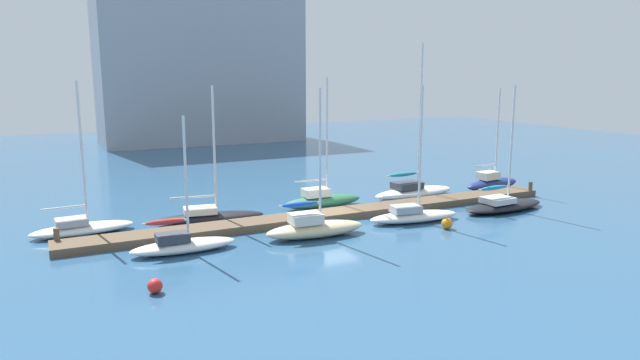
{
  "coord_description": "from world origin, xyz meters",
  "views": [
    {
      "loc": [
        -15.64,
        -29.63,
        8.72
      ],
      "look_at": [
        0.0,
        2.0,
        2.0
      ],
      "focal_mm": 31.84,
      "sensor_mm": 36.0,
      "label": 1
    }
  ],
  "objects_px": {
    "sailboat_2": "(210,215)",
    "mooring_buoy_red": "(155,286)",
    "sailboat_0": "(81,226)",
    "sailboat_7": "(503,204)",
    "harbor_building_distant": "(200,71)",
    "sailboat_4": "(322,199)",
    "sailboat_1": "(182,243)",
    "sailboat_3": "(314,227)",
    "mooring_buoy_orange": "(447,223)",
    "sailboat_6": "(413,190)",
    "sailboat_8": "(492,182)",
    "sailboat_5": "(413,214)"
  },
  "relations": [
    {
      "from": "sailboat_3",
      "to": "sailboat_5",
      "type": "distance_m",
      "value": 6.63
    },
    {
      "from": "sailboat_0",
      "to": "sailboat_3",
      "type": "distance_m",
      "value": 12.73
    },
    {
      "from": "sailboat_2",
      "to": "sailboat_8",
      "type": "relative_size",
      "value": 1.06
    },
    {
      "from": "sailboat_0",
      "to": "sailboat_8",
      "type": "xyz_separation_m",
      "value": [
        28.58,
        -0.82,
        0.14
      ]
    },
    {
      "from": "sailboat_6",
      "to": "mooring_buoy_red",
      "type": "height_order",
      "value": "sailboat_6"
    },
    {
      "from": "sailboat_8",
      "to": "mooring_buoy_orange",
      "type": "xyz_separation_m",
      "value": [
        -9.96,
        -7.17,
        -0.26
      ]
    },
    {
      "from": "sailboat_4",
      "to": "mooring_buoy_red",
      "type": "xyz_separation_m",
      "value": [
        -12.57,
        -10.17,
        -0.25
      ]
    },
    {
      "from": "sailboat_1",
      "to": "sailboat_6",
      "type": "height_order",
      "value": "sailboat_6"
    },
    {
      "from": "sailboat_7",
      "to": "harbor_building_distant",
      "type": "height_order",
      "value": "harbor_building_distant"
    },
    {
      "from": "sailboat_6",
      "to": "mooring_buoy_orange",
      "type": "bearing_deg",
      "value": -115.41
    },
    {
      "from": "sailboat_3",
      "to": "mooring_buoy_orange",
      "type": "distance_m",
      "value": 7.68
    },
    {
      "from": "sailboat_3",
      "to": "sailboat_7",
      "type": "distance_m",
      "value": 13.47
    },
    {
      "from": "sailboat_1",
      "to": "mooring_buoy_red",
      "type": "distance_m",
      "value": 5.25
    },
    {
      "from": "sailboat_1",
      "to": "sailboat_6",
      "type": "xyz_separation_m",
      "value": [
        17.52,
        5.24,
        0.08
      ]
    },
    {
      "from": "sailboat_3",
      "to": "sailboat_4",
      "type": "distance_m",
      "value": 6.81
    },
    {
      "from": "sailboat_0",
      "to": "sailboat_6",
      "type": "xyz_separation_m",
      "value": [
        21.72,
        -0.38,
        0.11
      ]
    },
    {
      "from": "mooring_buoy_red",
      "to": "sailboat_2",
      "type": "bearing_deg",
      "value": 63.0
    },
    {
      "from": "sailboat_0",
      "to": "mooring_buoy_red",
      "type": "bearing_deg",
      "value": -82.84
    },
    {
      "from": "sailboat_2",
      "to": "sailboat_6",
      "type": "bearing_deg",
      "value": 10.05
    },
    {
      "from": "sailboat_3",
      "to": "sailboat_1",
      "type": "bearing_deg",
      "value": 179.25
    },
    {
      "from": "sailboat_8",
      "to": "harbor_building_distant",
      "type": "distance_m",
      "value": 42.76
    },
    {
      "from": "sailboat_1",
      "to": "sailboat_3",
      "type": "height_order",
      "value": "sailboat_3"
    },
    {
      "from": "sailboat_3",
      "to": "sailboat_6",
      "type": "bearing_deg",
      "value": 31.72
    },
    {
      "from": "sailboat_2",
      "to": "sailboat_1",
      "type": "bearing_deg",
      "value": -110.63
    },
    {
      "from": "harbor_building_distant",
      "to": "sailboat_6",
      "type": "bearing_deg",
      "value": -83.44
    },
    {
      "from": "mooring_buoy_red",
      "to": "mooring_buoy_orange",
      "type": "height_order",
      "value": "mooring_buoy_orange"
    },
    {
      "from": "sailboat_0",
      "to": "sailboat_2",
      "type": "height_order",
      "value": "sailboat_0"
    },
    {
      "from": "sailboat_2",
      "to": "harbor_building_distant",
      "type": "distance_m",
      "value": 42.34
    },
    {
      "from": "mooring_buoy_red",
      "to": "sailboat_6",
      "type": "bearing_deg",
      "value": 26.98
    },
    {
      "from": "sailboat_6",
      "to": "sailboat_7",
      "type": "distance_m",
      "value": 6.42
    },
    {
      "from": "sailboat_2",
      "to": "mooring_buoy_red",
      "type": "distance_m",
      "value": 10.89
    },
    {
      "from": "sailboat_2",
      "to": "sailboat_7",
      "type": "xyz_separation_m",
      "value": [
        17.67,
        -5.4,
        0.0
      ]
    },
    {
      "from": "sailboat_1",
      "to": "sailboat_6",
      "type": "bearing_deg",
      "value": 17.83
    },
    {
      "from": "sailboat_4",
      "to": "sailboat_6",
      "type": "relative_size",
      "value": 0.79
    },
    {
      "from": "sailboat_5",
      "to": "mooring_buoy_orange",
      "type": "relative_size",
      "value": 12.67
    },
    {
      "from": "sailboat_5",
      "to": "sailboat_3",
      "type": "bearing_deg",
      "value": -170.95
    },
    {
      "from": "sailboat_2",
      "to": "sailboat_7",
      "type": "distance_m",
      "value": 18.47
    },
    {
      "from": "sailboat_1",
      "to": "harbor_building_distant",
      "type": "distance_m",
      "value": 47.71
    },
    {
      "from": "sailboat_4",
      "to": "harbor_building_distant",
      "type": "distance_m",
      "value": 40.69
    },
    {
      "from": "sailboat_3",
      "to": "harbor_building_distant",
      "type": "relative_size",
      "value": 0.32
    },
    {
      "from": "sailboat_8",
      "to": "mooring_buoy_orange",
      "type": "relative_size",
      "value": 11.95
    },
    {
      "from": "sailboat_5",
      "to": "sailboat_7",
      "type": "bearing_deg",
      "value": 5.31
    },
    {
      "from": "sailboat_2",
      "to": "sailboat_3",
      "type": "relative_size",
      "value": 1.01
    },
    {
      "from": "sailboat_6",
      "to": "mooring_buoy_orange",
      "type": "distance_m",
      "value": 8.22
    },
    {
      "from": "sailboat_5",
      "to": "harbor_building_distant",
      "type": "bearing_deg",
      "value": 97.97
    },
    {
      "from": "mooring_buoy_red",
      "to": "sailboat_1",
      "type": "bearing_deg",
      "value": 65.63
    },
    {
      "from": "sailboat_3",
      "to": "mooring_buoy_orange",
      "type": "bearing_deg",
      "value": -11.0
    },
    {
      "from": "sailboat_0",
      "to": "sailboat_8",
      "type": "height_order",
      "value": "sailboat_0"
    },
    {
      "from": "sailboat_0",
      "to": "sailboat_7",
      "type": "height_order",
      "value": "sailboat_0"
    },
    {
      "from": "sailboat_0",
      "to": "sailboat_1",
      "type": "bearing_deg",
      "value": -57.13
    }
  ]
}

